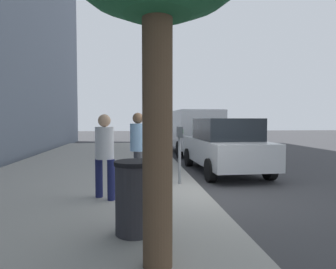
{
  "coord_description": "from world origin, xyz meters",
  "views": [
    {
      "loc": [
        -6.48,
        1.52,
        1.73
      ],
      "look_at": [
        0.46,
        0.77,
        1.38
      ],
      "focal_mm": 31.61,
      "sensor_mm": 36.0,
      "label": 1
    }
  ],
  "objects_px": {
    "pedestrian_bystander": "(105,150)",
    "traffic_signal": "(151,105)",
    "parking_meter": "(180,143)",
    "pedestrian_at_meter": "(138,143)",
    "parked_sedan_near": "(224,145)",
    "parked_van_far": "(192,129)",
    "trash_bin": "(136,197)"
  },
  "relations": [
    {
      "from": "pedestrian_bystander",
      "to": "traffic_signal",
      "type": "height_order",
      "value": "traffic_signal"
    },
    {
      "from": "parking_meter",
      "to": "pedestrian_at_meter",
      "type": "relative_size",
      "value": 0.81
    },
    {
      "from": "parking_meter",
      "to": "pedestrian_at_meter",
      "type": "height_order",
      "value": "pedestrian_at_meter"
    },
    {
      "from": "pedestrian_bystander",
      "to": "parked_sedan_near",
      "type": "height_order",
      "value": "pedestrian_bystander"
    },
    {
      "from": "parking_meter",
      "to": "parked_sedan_near",
      "type": "distance_m",
      "value": 2.87
    },
    {
      "from": "parked_van_far",
      "to": "parking_meter",
      "type": "bearing_deg",
      "value": 166.96
    },
    {
      "from": "trash_bin",
      "to": "parking_meter",
      "type": "bearing_deg",
      "value": -19.11
    },
    {
      "from": "pedestrian_bystander",
      "to": "parking_meter",
      "type": "bearing_deg",
      "value": -10.02
    },
    {
      "from": "parking_meter",
      "to": "traffic_signal",
      "type": "height_order",
      "value": "traffic_signal"
    },
    {
      "from": "parking_meter",
      "to": "pedestrian_at_meter",
      "type": "distance_m",
      "value": 1.02
    },
    {
      "from": "parked_sedan_near",
      "to": "trash_bin",
      "type": "bearing_deg",
      "value": 151.49
    },
    {
      "from": "pedestrian_bystander",
      "to": "traffic_signal",
      "type": "relative_size",
      "value": 0.47
    },
    {
      "from": "parking_meter",
      "to": "traffic_signal",
      "type": "distance_m",
      "value": 10.0
    },
    {
      "from": "parked_sedan_near",
      "to": "traffic_signal",
      "type": "relative_size",
      "value": 1.24
    },
    {
      "from": "parking_meter",
      "to": "trash_bin",
      "type": "bearing_deg",
      "value": 160.89
    },
    {
      "from": "parked_sedan_near",
      "to": "pedestrian_bystander",
      "type": "bearing_deg",
      "value": 134.47
    },
    {
      "from": "pedestrian_at_meter",
      "to": "trash_bin",
      "type": "distance_m",
      "value": 3.08
    },
    {
      "from": "parked_van_far",
      "to": "traffic_signal",
      "type": "distance_m",
      "value": 3.2
    },
    {
      "from": "parking_meter",
      "to": "pedestrian_at_meter",
      "type": "bearing_deg",
      "value": 93.47
    },
    {
      "from": "pedestrian_at_meter",
      "to": "parked_sedan_near",
      "type": "height_order",
      "value": "pedestrian_at_meter"
    },
    {
      "from": "parked_sedan_near",
      "to": "parked_van_far",
      "type": "height_order",
      "value": "parked_van_far"
    },
    {
      "from": "pedestrian_bystander",
      "to": "trash_bin",
      "type": "bearing_deg",
      "value": -117.89
    },
    {
      "from": "pedestrian_at_meter",
      "to": "pedestrian_bystander",
      "type": "bearing_deg",
      "value": -130.54
    },
    {
      "from": "pedestrian_bystander",
      "to": "parked_sedan_near",
      "type": "relative_size",
      "value": 0.38
    },
    {
      "from": "pedestrian_bystander",
      "to": "trash_bin",
      "type": "height_order",
      "value": "pedestrian_bystander"
    },
    {
      "from": "parking_meter",
      "to": "parked_van_far",
      "type": "xyz_separation_m",
      "value": [
        7.81,
        -1.81,
        0.09
      ]
    },
    {
      "from": "parked_sedan_near",
      "to": "parked_van_far",
      "type": "relative_size",
      "value": 0.85
    },
    {
      "from": "parking_meter",
      "to": "parked_van_far",
      "type": "distance_m",
      "value": 8.02
    },
    {
      "from": "parking_meter",
      "to": "traffic_signal",
      "type": "bearing_deg",
      "value": 1.33
    },
    {
      "from": "parked_van_far",
      "to": "traffic_signal",
      "type": "bearing_deg",
      "value": 44.35
    },
    {
      "from": "parking_meter",
      "to": "parked_sedan_near",
      "type": "height_order",
      "value": "parked_sedan_near"
    },
    {
      "from": "pedestrian_at_meter",
      "to": "parked_sedan_near",
      "type": "bearing_deg",
      "value": 28.23
    }
  ]
}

